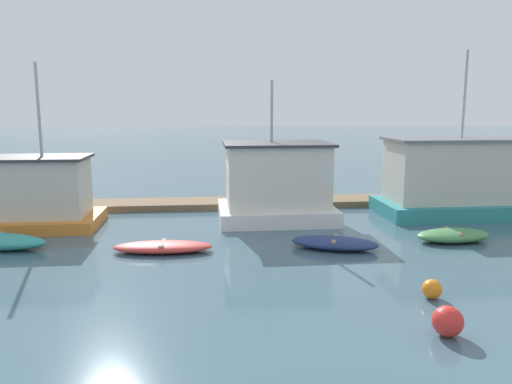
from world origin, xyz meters
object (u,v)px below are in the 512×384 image
object	(u,v)px
houseboat_teal	(461,179)
buoy_orange	(432,289)
buoy_red	(448,321)
houseboat_orange	(28,195)
dinghy_red	(163,247)
houseboat_white	(276,184)
dinghy_navy	(335,243)
dinghy_green	(453,235)

from	to	relation	value
houseboat_teal	buoy_orange	xyz separation A→B (m)	(-5.82, -9.70, -1.40)
buoy_red	houseboat_orange	bearing A→B (deg)	137.85
dinghy_red	buoy_orange	distance (m)	8.86
houseboat_orange	houseboat_white	distance (m)	10.38
dinghy_red	houseboat_teal	bearing A→B (deg)	19.72
dinghy_navy	buoy_orange	bearing A→B (deg)	-74.25
buoy_red	buoy_orange	size ratio (longest dim) A/B	1.32
houseboat_teal	dinghy_green	size ratio (longest dim) A/B	2.60
houseboat_white	dinghy_red	xyz separation A→B (m)	(-4.58, -4.50, -1.43)
dinghy_green	buoy_red	xyz separation A→B (m)	(-3.90, -7.34, 0.10)
houseboat_orange	houseboat_teal	xyz separation A→B (m)	(18.93, 0.50, 0.30)
buoy_red	houseboat_white	bearing A→B (deg)	100.33
dinghy_green	buoy_red	size ratio (longest dim) A/B	4.19
houseboat_white	dinghy_navy	size ratio (longest dim) A/B	1.83
houseboat_orange	buoy_red	bearing A→B (deg)	-42.15
dinghy_red	dinghy_navy	bearing A→B (deg)	-2.23
dinghy_red	dinghy_green	bearing A→B (deg)	1.38
dinghy_navy	houseboat_teal	bearing A→B (deg)	34.64
dinghy_red	buoy_orange	xyz separation A→B (m)	(7.33, -4.99, 0.08)
dinghy_navy	buoy_red	bearing A→B (deg)	-84.07
houseboat_white	houseboat_teal	world-z (taller)	houseboat_teal
houseboat_white	dinghy_green	bearing A→B (deg)	-35.21
houseboat_teal	buoy_orange	world-z (taller)	houseboat_teal
buoy_red	buoy_orange	world-z (taller)	buoy_red
houseboat_white	buoy_red	size ratio (longest dim) A/B	8.87
houseboat_orange	dinghy_navy	bearing A→B (deg)	-20.70
dinghy_navy	dinghy_red	bearing A→B (deg)	177.77
houseboat_orange	dinghy_red	size ratio (longest dim) A/B	1.93
houseboat_white	dinghy_navy	xyz separation A→B (m)	(1.40, -4.73, -1.40)
houseboat_white	dinghy_green	distance (m)	7.49
houseboat_teal	dinghy_red	world-z (taller)	houseboat_teal
buoy_orange	houseboat_teal	bearing A→B (deg)	59.05
dinghy_red	dinghy_navy	distance (m)	5.99
houseboat_white	dinghy_red	world-z (taller)	houseboat_white
houseboat_teal	dinghy_navy	bearing A→B (deg)	-145.36
dinghy_green	houseboat_white	bearing A→B (deg)	144.79
houseboat_teal	buoy_orange	bearing A→B (deg)	-120.95
houseboat_white	buoy_orange	distance (m)	9.97
houseboat_teal	dinghy_navy	xyz separation A→B (m)	(-7.16, -4.94, -1.44)
dinghy_red	buoy_red	xyz separation A→B (m)	(6.70, -7.09, 0.16)
houseboat_teal	buoy_red	xyz separation A→B (m)	(-6.45, -11.80, -1.32)
houseboat_teal	dinghy_red	size ratio (longest dim) A/B	2.14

